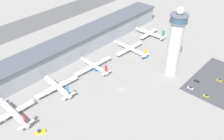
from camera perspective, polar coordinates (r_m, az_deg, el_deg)
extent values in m
plane|color=gray|center=(202.69, 2.16, -4.38)|extent=(1000.00, 1000.00, 0.00)
cube|color=#9399A3|center=(240.33, -10.68, 4.38)|extent=(259.10, 22.00, 17.07)
cube|color=#4C515B|center=(235.81, -10.92, 6.33)|extent=(259.10, 25.00, 1.60)
cube|color=#515154|center=(316.58, -21.32, 8.57)|extent=(388.65, 44.00, 0.01)
cylinder|color=#BCBCC1|center=(213.71, 13.99, 4.65)|extent=(10.91, 10.91, 48.31)
cylinder|color=#565B66|center=(202.87, 14.96, 10.63)|extent=(14.50, 14.50, 0.80)
cylinder|color=#334C60|center=(201.85, 15.08, 11.32)|extent=(13.34, 13.34, 4.52)
cylinder|color=#565B66|center=(200.81, 15.20, 12.04)|extent=(14.50, 14.50, 1.00)
sphere|color=white|center=(199.57, 15.35, 12.94)|extent=(5.87, 5.87, 5.87)
cube|color=#424247|center=(229.69, 23.25, -2.31)|extent=(64.00, 40.00, 0.01)
cylinder|color=silver|center=(189.45, -21.72, -8.93)|extent=(5.07, 27.14, 4.39)
cone|color=silver|center=(200.92, -23.79, -6.66)|extent=(4.49, 4.06, 4.39)
cone|color=silver|center=(178.14, -19.25, -11.58)|extent=(4.08, 5.36, 3.95)
cube|color=silver|center=(190.34, -21.75, -9.01)|extent=(32.86, 5.23, 0.44)
cylinder|color=#A8A8B2|center=(190.49, -23.61, -10.09)|extent=(2.53, 4.89, 2.41)
cylinder|color=#A8A8B2|center=(193.61, -20.03, -8.21)|extent=(2.53, 4.89, 2.41)
cube|color=red|center=(173.50, -19.43, -10.46)|extent=(0.37, 2.81, 7.02)
cube|color=silver|center=(176.86, -19.04, -11.73)|extent=(12.33, 2.31, 0.24)
cylinder|color=black|center=(200.68, -23.16, -7.83)|extent=(0.28, 0.28, 2.48)
cylinder|color=black|center=(192.24, -20.67, -9.29)|extent=(0.28, 0.28, 2.48)
cylinder|color=black|center=(190.85, -22.26, -10.14)|extent=(0.28, 0.28, 2.48)
cylinder|color=white|center=(202.92, -12.42, -3.67)|extent=(6.02, 24.16, 4.21)
cone|color=white|center=(212.85, -14.46, -1.95)|extent=(4.48, 4.09, 4.21)
cone|color=white|center=(193.07, -10.07, -5.65)|extent=(4.16, 5.32, 3.79)
cube|color=white|center=(203.71, -12.47, -3.77)|extent=(38.37, 7.30, 0.44)
cylinder|color=#A8A8B2|center=(202.39, -14.47, -4.87)|extent=(2.66, 4.79, 2.31)
cylinder|color=#A8A8B2|center=(208.25, -10.75, -2.99)|extent=(2.66, 4.79, 2.31)
cube|color=#197FB2|center=(188.93, -10.06, -4.54)|extent=(0.51, 2.81, 6.73)
cube|color=white|center=(191.87, -9.83, -5.76)|extent=(11.89, 2.89, 0.24)
cylinder|color=black|center=(212.53, -13.90, -3.02)|extent=(0.28, 0.28, 2.32)
cylinder|color=black|center=(205.81, -11.58, -4.08)|extent=(0.28, 0.28, 2.32)
cylinder|color=black|center=(203.65, -12.95, -4.78)|extent=(0.28, 0.28, 2.32)
cylinder|color=white|center=(223.83, -4.20, 1.05)|extent=(4.90, 26.48, 3.48)
cone|color=white|center=(233.51, -6.59, 2.48)|extent=(3.65, 3.32, 3.48)
cone|color=white|center=(214.42, -1.50, -0.55)|extent=(3.35, 4.34, 3.13)
cube|color=white|center=(224.51, -4.28, 0.98)|extent=(41.39, 6.61, 0.44)
cylinder|color=#A8A8B2|center=(221.29, -6.12, -0.03)|extent=(2.12, 3.93, 1.92)
cylinder|color=#A8A8B2|center=(230.42, -2.82, 1.71)|extent=(2.12, 3.93, 1.92)
cube|color=red|center=(211.32, -1.36, 0.35)|extent=(0.45, 2.81, 5.57)
cube|color=white|center=(213.48, -1.27, -0.61)|extent=(9.84, 2.52, 0.24)
cylinder|color=black|center=(233.18, -6.11, 1.64)|extent=(0.28, 0.28, 2.15)
cylinder|color=black|center=(226.54, -3.66, 0.68)|extent=(0.28, 0.28, 2.15)
cylinder|color=black|center=(223.96, -4.59, 0.18)|extent=(0.28, 0.28, 2.15)
cylinder|color=white|center=(249.63, 4.08, 4.99)|extent=(5.14, 32.77, 3.48)
cone|color=white|center=(260.08, 1.12, 6.39)|extent=(3.64, 3.31, 3.48)
cone|color=white|center=(239.80, 7.38, 3.42)|extent=(3.34, 4.33, 3.13)
cube|color=white|center=(250.30, 3.96, 4.93)|extent=(35.92, 6.21, 0.44)
cylinder|color=#A8A8B2|center=(246.52, 2.62, 4.19)|extent=(2.11, 3.92, 1.92)
cylinder|color=#A8A8B2|center=(256.39, 4.91, 5.39)|extent=(2.11, 3.92, 1.92)
cube|color=orange|center=(237.06, 7.61, 4.27)|extent=(0.44, 2.81, 5.57)
cube|color=white|center=(239.00, 7.61, 3.38)|extent=(9.84, 2.49, 0.24)
cylinder|color=black|center=(259.82, 1.55, 5.62)|extent=(0.28, 0.28, 2.35)
cylinder|color=black|center=(252.63, 4.45, 4.60)|extent=(0.28, 0.28, 2.35)
cylinder|color=black|center=(249.42, 3.71, 4.21)|extent=(0.28, 0.28, 2.35)
cylinder|color=silver|center=(280.98, 8.53, 8.38)|extent=(4.65, 27.87, 3.82)
cone|color=silver|center=(288.51, 5.91, 9.32)|extent=(3.92, 3.55, 3.82)
cone|color=silver|center=(273.90, 11.37, 7.33)|extent=(3.58, 4.69, 3.44)
cube|color=silver|center=(281.53, 8.42, 8.29)|extent=(30.62, 5.31, 0.44)
cylinder|color=#A8A8B2|center=(277.63, 7.50, 7.71)|extent=(2.23, 4.27, 2.10)
cylinder|color=#A8A8B2|center=(287.45, 8.94, 8.57)|extent=(2.23, 4.27, 2.10)
cube|color=#14704C|center=(271.31, 11.66, 8.20)|extent=(0.38, 2.81, 6.12)
cube|color=silver|center=(273.19, 11.62, 7.32)|extent=(10.76, 2.32, 0.24)
cylinder|color=black|center=(288.44, 6.35, 8.58)|extent=(0.28, 0.28, 2.56)
cylinder|color=black|center=(284.35, 8.81, 7.97)|extent=(0.28, 0.28, 2.56)
cylinder|color=black|center=(280.24, 8.21, 7.60)|extent=(0.28, 0.28, 2.56)
cube|color=black|center=(225.13, -3.25, 0.14)|extent=(6.55, 3.97, 0.12)
cube|color=#195699|center=(224.77, -3.25, 0.27)|extent=(7.71, 4.37, 1.38)
cube|color=#232D38|center=(224.58, -3.17, 0.63)|extent=(2.70, 2.74, 1.13)
cube|color=black|center=(243.43, 7.46, 2.81)|extent=(5.41, 3.94, 0.12)
cube|color=#195699|center=(243.06, 7.47, 2.95)|extent=(6.32, 4.35, 1.52)
cube|color=#232D38|center=(242.05, 7.38, 3.20)|extent=(2.39, 2.69, 1.24)
cube|color=black|center=(176.23, -16.03, -13.61)|extent=(5.98, 4.33, 0.12)
cube|color=gold|center=(175.79, -16.06, -13.48)|extent=(6.99, 4.86, 1.34)
cube|color=#232D38|center=(174.91, -16.34, -13.26)|extent=(2.65, 2.67, 1.09)
cube|color=black|center=(229.95, 23.30, -2.26)|extent=(1.74, 3.45, 0.12)
cube|color=gold|center=(229.77, 23.32, -2.19)|extent=(1.82, 4.10, 0.78)
cube|color=#232D38|center=(229.35, 23.38, -2.06)|extent=(1.58, 2.27, 0.64)
cube|color=black|center=(212.88, 17.44, -4.03)|extent=(1.70, 3.84, 0.12)
cube|color=silver|center=(212.69, 17.45, -3.96)|extent=(1.77, 4.57, 0.75)
cube|color=#232D38|center=(212.25, 17.51, -3.83)|extent=(1.56, 2.52, 0.62)
cube|color=black|center=(209.04, 20.68, -5.63)|extent=(1.78, 3.57, 0.12)
cube|color=gold|center=(208.82, 20.70, -5.56)|extent=(1.87, 4.24, 0.82)
cube|color=#232D38|center=(208.35, 20.77, -5.41)|extent=(1.59, 2.35, 0.67)
cube|color=black|center=(222.26, 18.76, -2.47)|extent=(1.87, 3.79, 0.12)
cube|color=black|center=(222.08, 18.77, -2.41)|extent=(1.96, 4.50, 0.75)
cube|color=#232D38|center=(221.72, 18.78, -2.26)|extent=(1.70, 2.49, 0.61)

